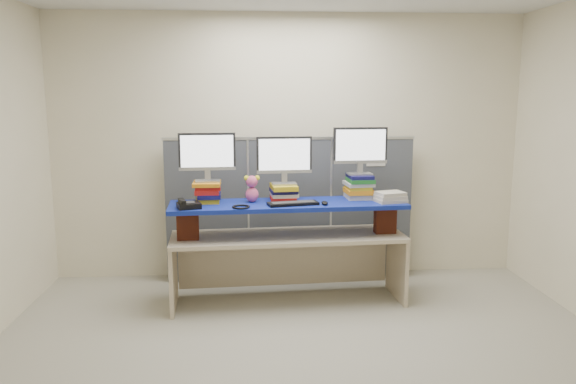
{
  "coord_description": "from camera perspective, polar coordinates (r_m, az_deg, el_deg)",
  "views": [
    {
      "loc": [
        -0.41,
        -3.98,
        1.97
      ],
      "look_at": [
        -0.06,
        1.11,
        1.07
      ],
      "focal_mm": 35.0,
      "sensor_mm": 36.0,
      "label": 1
    }
  ],
  "objects": [
    {
      "name": "monitor_left",
      "position": [
        5.21,
        -8.22,
        3.82
      ],
      "size": [
        0.52,
        0.16,
        0.45
      ],
      "rotation": [
        0.0,
        0.0,
        0.06
      ],
      "color": "#97979C",
      "rests_on": "book_stack_left"
    },
    {
      "name": "monitor_center",
      "position": [
        5.26,
        -0.39,
        3.53
      ],
      "size": [
        0.52,
        0.16,
        0.45
      ],
      "rotation": [
        0.0,
        0.0,
        0.06
      ],
      "color": "#97979C",
      "rests_on": "book_stack_center"
    },
    {
      "name": "binder_stack",
      "position": [
        5.32,
        10.36,
        -0.51
      ],
      "size": [
        0.31,
        0.27,
        0.1
      ],
      "rotation": [
        0.0,
        0.0,
        0.24
      ],
      "color": "beige",
      "rests_on": "blue_board"
    },
    {
      "name": "desk",
      "position": [
        5.31,
        -0.0,
        -5.76
      ],
      "size": [
        2.21,
        0.77,
        0.66
      ],
      "rotation": [
        0.0,
        0.0,
        0.06
      ],
      "color": "#C6B497",
      "rests_on": "ground"
    },
    {
      "name": "room",
      "position": [
        4.05,
        1.95,
        1.9
      ],
      "size": [
        5.0,
        4.0,
        2.8
      ],
      "color": "beige",
      "rests_on": "ground"
    },
    {
      "name": "brick_pier_left",
      "position": [
        5.16,
        -10.14,
        -3.32
      ],
      "size": [
        0.2,
        0.12,
        0.27
      ],
      "primitive_type": "cube",
      "rotation": [
        0.0,
        0.0,
        0.06
      ],
      "color": "maroon",
      "rests_on": "desk"
    },
    {
      "name": "headset",
      "position": [
        4.98,
        -4.8,
        -1.51
      ],
      "size": [
        0.2,
        0.2,
        0.02
      ],
      "primitive_type": "torus",
      "rotation": [
        0.0,
        0.0,
        -0.27
      ],
      "color": "black",
      "rests_on": "blue_board"
    },
    {
      "name": "blue_board",
      "position": [
        5.21,
        -0.0,
        -1.3
      ],
      "size": [
        2.21,
        0.68,
        0.04
      ],
      "primitive_type": "cube",
      "rotation": [
        0.0,
        0.0,
        0.06
      ],
      "color": "#100B8C",
      "rests_on": "brick_pier_left"
    },
    {
      "name": "monitor_right",
      "position": [
        5.39,
        7.35,
        4.46
      ],
      "size": [
        0.52,
        0.16,
        0.45
      ],
      "rotation": [
        0.0,
        0.0,
        0.06
      ],
      "color": "#97979C",
      "rests_on": "book_stack_right"
    },
    {
      "name": "desk_phone",
      "position": [
        5.02,
        -10.13,
        -1.29
      ],
      "size": [
        0.24,
        0.23,
        0.08
      ],
      "rotation": [
        0.0,
        0.0,
        0.3
      ],
      "color": "black",
      "rests_on": "blue_board"
    },
    {
      "name": "book_stack_center",
      "position": [
        5.3,
        -0.45,
        -0.04
      ],
      "size": [
        0.27,
        0.32,
        0.15
      ],
      "color": "#A51512",
      "rests_on": "blue_board"
    },
    {
      "name": "cubicle_partition",
      "position": [
        5.9,
        0.17,
        -1.74
      ],
      "size": [
        2.6,
        0.06,
        1.53
      ],
      "color": "#3F434B",
      "rests_on": "ground"
    },
    {
      "name": "brick_pier_right",
      "position": [
        5.39,
        9.84,
        -2.74
      ],
      "size": [
        0.2,
        0.12,
        0.27
      ],
      "primitive_type": "cube",
      "rotation": [
        0.0,
        0.0,
        0.06
      ],
      "color": "maroon",
      "rests_on": "desk"
    },
    {
      "name": "book_stack_right",
      "position": [
        5.44,
        7.23,
        0.55
      ],
      "size": [
        0.28,
        0.31,
        0.23
      ],
      "color": "beige",
      "rests_on": "blue_board"
    },
    {
      "name": "mouse",
      "position": [
        5.11,
        3.74,
        -1.11
      ],
      "size": [
        0.09,
        0.12,
        0.03
      ],
      "primitive_type": "ellipsoid",
      "rotation": [
        0.0,
        0.0,
        -0.27
      ],
      "color": "black",
      "rests_on": "blue_board"
    },
    {
      "name": "keyboard",
      "position": [
        5.09,
        0.51,
        -1.17
      ],
      "size": [
        0.48,
        0.25,
        0.03
      ],
      "rotation": [
        0.0,
        0.0,
        0.21
      ],
      "color": "black",
      "rests_on": "blue_board"
    },
    {
      "name": "plush_toy",
      "position": [
        5.22,
        -3.68,
        0.36
      ],
      "size": [
        0.15,
        0.11,
        0.25
      ],
      "rotation": [
        0.0,
        0.0,
        -0.15
      ],
      "color": "#E55786",
      "rests_on": "blue_board"
    },
    {
      "name": "book_stack_left",
      "position": [
        5.27,
        -8.14,
        0.06
      ],
      "size": [
        0.26,
        0.3,
        0.19
      ],
      "color": "gold",
      "rests_on": "blue_board"
    }
  ]
}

